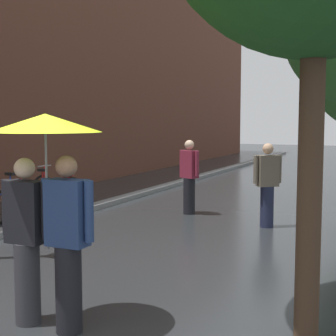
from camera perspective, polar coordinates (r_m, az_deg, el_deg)
The scene contains 7 objects.
kerb_strip at distance 14.96m, azimuth -1.01°, elevation -2.31°, with size 0.30×36.00×0.12m, color slate.
parked_bicycle_3 at distance 11.49m, azimuth -18.17°, elevation -3.34°, with size 1.10×0.73×0.96m.
parked_bicycle_4 at distance 12.15m, azimuth -14.79°, elevation -2.79°, with size 1.10×0.73×0.96m.
parked_bicycle_5 at distance 12.78m, azimuth -12.48°, elevation -2.34°, with size 1.16×0.83×0.96m.
couple_under_umbrella at distance 5.07m, azimuth -13.69°, elevation -2.25°, with size 1.10×1.10×2.14m.
pedestrian_walking_midground at distance 11.10m, azimuth 2.43°, elevation -0.97°, with size 0.54×0.37×1.65m.
pedestrian_walking_far at distance 9.90m, azimuth 11.22°, elevation -1.87°, with size 0.47×0.43×1.64m.
Camera 1 is at (3.19, -3.38, 2.07)m, focal length 53.61 mm.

